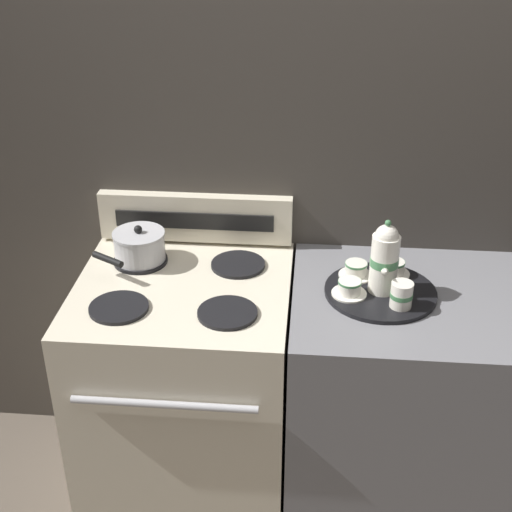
% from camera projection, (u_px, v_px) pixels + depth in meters
% --- Properties ---
extents(ground_plane, '(6.00, 6.00, 0.00)m').
position_uv_depth(ground_plane, '(296.00, 491.00, 2.70)').
color(ground_plane, brown).
extents(wall_back, '(6.00, 0.05, 2.20)m').
position_uv_depth(wall_back, '(308.00, 187.00, 2.48)').
color(wall_back, '#423D38').
rests_on(wall_back, ground).
extents(stove, '(0.70, 0.69, 0.90)m').
position_uv_depth(stove, '(188.00, 393.00, 2.52)').
color(stove, beige).
rests_on(stove, ground).
extents(control_panel, '(0.68, 0.05, 0.17)m').
position_uv_depth(control_panel, '(195.00, 218.00, 2.52)').
color(control_panel, beige).
rests_on(control_panel, stove).
extents(side_counter, '(0.78, 0.66, 0.89)m').
position_uv_depth(side_counter, '(402.00, 406.00, 2.46)').
color(side_counter, slate).
rests_on(side_counter, ground).
extents(saucepan, '(0.22, 0.26, 0.13)m').
position_uv_depth(saucepan, '(139.00, 246.00, 2.41)').
color(saucepan, '#B7B7BC').
rests_on(saucepan, stove).
extents(serving_tray, '(0.35, 0.35, 0.01)m').
position_uv_depth(serving_tray, '(380.00, 292.00, 2.26)').
color(serving_tray, black).
rests_on(serving_tray, side_counter).
extents(teapot, '(0.09, 0.14, 0.25)m').
position_uv_depth(teapot, '(385.00, 258.00, 2.20)').
color(teapot, white).
rests_on(teapot, serving_tray).
extents(teacup_left, '(0.11, 0.11, 0.05)m').
position_uv_depth(teacup_left, '(349.00, 288.00, 2.22)').
color(teacup_left, white).
rests_on(teacup_left, serving_tray).
extents(teacup_right, '(0.11, 0.11, 0.05)m').
position_uv_depth(teacup_right, '(393.00, 268.00, 2.33)').
color(teacup_right, white).
rests_on(teacup_right, serving_tray).
extents(teacup_front, '(0.11, 0.11, 0.05)m').
position_uv_depth(teacup_front, '(356.00, 269.00, 2.32)').
color(teacup_front, white).
rests_on(teacup_front, serving_tray).
extents(creamer_jug, '(0.07, 0.07, 0.08)m').
position_uv_depth(creamer_jug, '(401.00, 295.00, 2.15)').
color(creamer_jug, white).
rests_on(creamer_jug, serving_tray).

